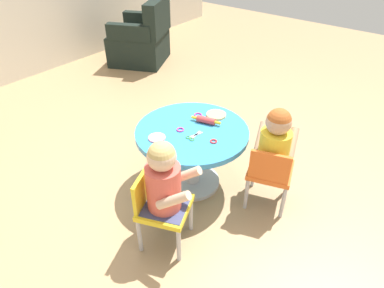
{
  "coord_description": "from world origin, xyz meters",
  "views": [
    {
      "loc": [
        -1.62,
        -1.29,
        1.85
      ],
      "look_at": [
        0.0,
        0.0,
        0.38
      ],
      "focal_mm": 31.81,
      "sensor_mm": 36.0,
      "label": 1
    }
  ],
  "objects_px": {
    "seated_child_left": "(164,179)",
    "craft_table": "(192,144)",
    "rolling_pin": "(206,120)",
    "child_chair_right": "(270,172)",
    "craft_scissors": "(193,137)",
    "armchair_dark": "(142,40)",
    "child_chair_left": "(160,205)",
    "seated_child_right": "(275,143)"
  },
  "relations": [
    {
      "from": "seated_child_right",
      "to": "child_chair_left",
      "type": "bearing_deg",
      "value": 154.07
    },
    {
      "from": "child_chair_right",
      "to": "rolling_pin",
      "type": "relative_size",
      "value": 2.35
    },
    {
      "from": "seated_child_right",
      "to": "rolling_pin",
      "type": "relative_size",
      "value": 2.24
    },
    {
      "from": "seated_child_left",
      "to": "craft_table",
      "type": "bearing_deg",
      "value": 22.64
    },
    {
      "from": "craft_scissors",
      "to": "seated_child_right",
      "type": "bearing_deg",
      "value": -61.78
    },
    {
      "from": "seated_child_left",
      "to": "seated_child_right",
      "type": "height_order",
      "value": "same"
    },
    {
      "from": "child_chair_left",
      "to": "craft_scissors",
      "type": "xyz_separation_m",
      "value": [
        0.49,
        0.13,
        0.2
      ]
    },
    {
      "from": "craft_table",
      "to": "rolling_pin",
      "type": "relative_size",
      "value": 3.64
    },
    {
      "from": "rolling_pin",
      "to": "child_chair_right",
      "type": "bearing_deg",
      "value": -87.9
    },
    {
      "from": "craft_table",
      "to": "child_chair_right",
      "type": "distance_m",
      "value": 0.6
    },
    {
      "from": "child_chair_right",
      "to": "armchair_dark",
      "type": "bearing_deg",
      "value": 62.28
    },
    {
      "from": "child_chair_left",
      "to": "seated_child_right",
      "type": "height_order",
      "value": "seated_child_right"
    },
    {
      "from": "craft_scissors",
      "to": "child_chair_left",
      "type": "bearing_deg",
      "value": -165.45
    },
    {
      "from": "seated_child_left",
      "to": "child_chair_right",
      "type": "distance_m",
      "value": 0.82
    },
    {
      "from": "child_chair_left",
      "to": "armchair_dark",
      "type": "height_order",
      "value": "armchair_dark"
    },
    {
      "from": "craft_table",
      "to": "seated_child_left",
      "type": "relative_size",
      "value": 1.62
    },
    {
      "from": "child_chair_left",
      "to": "craft_scissors",
      "type": "relative_size",
      "value": 3.9
    },
    {
      "from": "child_chair_left",
      "to": "rolling_pin",
      "type": "xyz_separation_m",
      "value": [
        0.7,
        0.17,
        0.23
      ]
    },
    {
      "from": "armchair_dark",
      "to": "seated_child_left",
      "type": "bearing_deg",
      "value": -131.93
    },
    {
      "from": "craft_table",
      "to": "seated_child_right",
      "type": "distance_m",
      "value": 0.61
    },
    {
      "from": "seated_child_left",
      "to": "child_chair_right",
      "type": "relative_size",
      "value": 0.95
    },
    {
      "from": "child_chair_left",
      "to": "armchair_dark",
      "type": "distance_m",
      "value": 3.18
    },
    {
      "from": "seated_child_right",
      "to": "armchair_dark",
      "type": "relative_size",
      "value": 0.53
    },
    {
      "from": "craft_table",
      "to": "rolling_pin",
      "type": "distance_m",
      "value": 0.21
    },
    {
      "from": "seated_child_left",
      "to": "armchair_dark",
      "type": "relative_size",
      "value": 0.53
    },
    {
      "from": "rolling_pin",
      "to": "craft_scissors",
      "type": "xyz_separation_m",
      "value": [
        -0.21,
        -0.04,
        -0.02
      ]
    },
    {
      "from": "child_chair_left",
      "to": "armchair_dark",
      "type": "bearing_deg",
      "value": 47.43
    },
    {
      "from": "child_chair_left",
      "to": "armchair_dark",
      "type": "xyz_separation_m",
      "value": [
        2.15,
        2.34,
        0.0
      ]
    },
    {
      "from": "seated_child_left",
      "to": "seated_child_right",
      "type": "xyz_separation_m",
      "value": [
        0.74,
        -0.33,
        0.0
      ]
    },
    {
      "from": "armchair_dark",
      "to": "rolling_pin",
      "type": "height_order",
      "value": "armchair_dark"
    },
    {
      "from": "child_chair_left",
      "to": "child_chair_right",
      "type": "distance_m",
      "value": 0.82
    },
    {
      "from": "child_chair_left",
      "to": "seated_child_left",
      "type": "height_order",
      "value": "seated_child_left"
    },
    {
      "from": "child_chair_right",
      "to": "armchair_dark",
      "type": "distance_m",
      "value": 3.08
    },
    {
      "from": "seated_child_left",
      "to": "seated_child_right",
      "type": "relative_size",
      "value": 1.0
    },
    {
      "from": "rolling_pin",
      "to": "armchair_dark",
      "type": "bearing_deg",
      "value": 56.27
    },
    {
      "from": "child_chair_left",
      "to": "rolling_pin",
      "type": "height_order",
      "value": "rolling_pin"
    },
    {
      "from": "child_chair_right",
      "to": "rolling_pin",
      "type": "bearing_deg",
      "value": 92.1
    },
    {
      "from": "child_chair_right",
      "to": "craft_scissors",
      "type": "relative_size",
      "value": 3.9
    },
    {
      "from": "child_chair_right",
      "to": "seated_child_right",
      "type": "bearing_deg",
      "value": 18.75
    },
    {
      "from": "craft_table",
      "to": "child_chair_left",
      "type": "bearing_deg",
      "value": -161.2
    },
    {
      "from": "craft_table",
      "to": "craft_scissors",
      "type": "bearing_deg",
      "value": -137.95
    },
    {
      "from": "armchair_dark",
      "to": "craft_scissors",
      "type": "xyz_separation_m",
      "value": [
        -1.66,
        -2.22,
        0.2
      ]
    }
  ]
}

